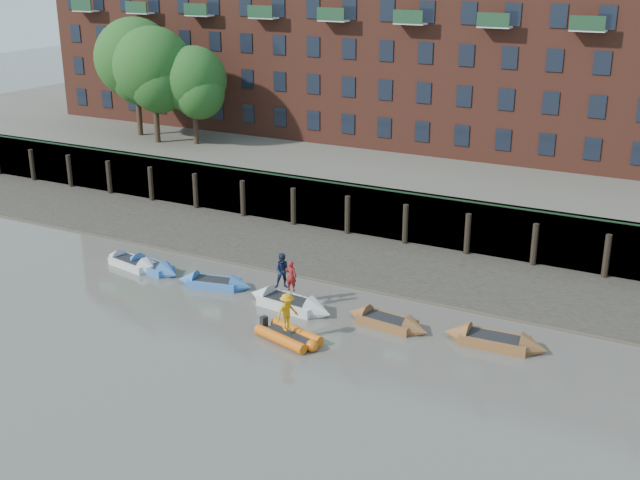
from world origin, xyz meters
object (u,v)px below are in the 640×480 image
Objects in this scene: rowboat_2 at (214,283)px; rowboat_3 at (290,303)px; rowboat_4 at (387,322)px; person_rower_b at (283,271)px; rib_tender at (291,336)px; rowboat_6 at (495,341)px; person_rib_crew at (287,312)px; rowboat_0 at (132,263)px; rowboat_1 at (151,267)px; person_rower_a at (291,276)px.

rowboat_2 is 0.87× the size of rowboat_3.
person_rower_b reaches higher than rowboat_4.
rowboat_2 is 7.90m from rib_tender.
rowboat_6 is 9.68m from person_rib_crew.
person_rib_crew reaches higher than rowboat_0.
rowboat_1 is 9.89m from person_rower_a.
person_rower_a reaches higher than rowboat_1.
rowboat_4 is (5.26, 0.37, -0.03)m from rowboat_3.
person_rower_a is at bearing -40.73° from person_rower_b.
person_rower_b is (-0.53, 0.10, 0.13)m from person_rower_a.
person_rower_b is (-10.93, -0.63, 1.66)m from rowboat_6.
rowboat_1 is 2.41× the size of person_rib_crew.
rowboat_0 is 2.86× the size of person_rower_a.
person_rower_b reaches higher than rib_tender.
rib_tender is (1.93, -3.24, -0.00)m from rowboat_3.
rowboat_6 is at bearing -26.37° from person_rower_b.
person_rib_crew reaches higher than rowboat_6.
rowboat_4 is 5.24m from rowboat_6.
rowboat_3 is (10.98, -0.74, 0.03)m from rowboat_0.
person_rower_b is at bearing -17.99° from person_rower_a.
rowboat_3 is at bearing -17.58° from rowboat_2.
rowboat_1 is at bearing 164.55° from rowboat_2.
rowboat_4 is (14.91, -0.42, 0.01)m from rowboat_1.
rowboat_3 is (9.65, -0.79, 0.04)m from rowboat_1.
rowboat_0 is 2.51× the size of person_rib_crew.
person_rower_a reaches higher than rowboat_0.
person_rower_b is at bearing -171.34° from rowboat_4.
rowboat_0 is 16.24m from rowboat_4.
rowboat_0 is at bearing 178.78° from rib_tender.
rowboat_4 is at bearing 10.06° from rowboat_0.
rib_tender is at bearing 112.39° from person_rower_a.
rowboat_2 is at bearing 83.97° from person_rib_crew.
rowboat_4 reaches higher than rowboat_1.
rowboat_0 reaches higher than rib_tender.
person_rib_crew is at bearing -127.77° from rowboat_4.
rowboat_3 is 5.27m from rowboat_4.
rowboat_0 is 1.03× the size of rowboat_2.
rowboat_6 is at bearing 10.61° from rowboat_3.
rowboat_6 is at bearing -42.44° from person_rib_crew.
person_rower_a is at bearing 49.82° from person_rib_crew.
rowboat_6 reaches higher than rowboat_1.
rowboat_0 is at bearing 147.08° from person_rower_b.
rib_tender is 4.06m from person_rower_a.
person_rower_a is (11.06, -0.70, 1.55)m from rowboat_0.
person_rib_crew reaches higher than rowboat_3.
rowboat_3 reaches higher than rowboat_1.
rowboat_3 is 2.76× the size of person_rower_b.
rowboat_0 is 0.89× the size of rowboat_3.
person_rower_a reaches higher than rowboat_2.
rowboat_3 is at bearing -47.39° from person_rower_b.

